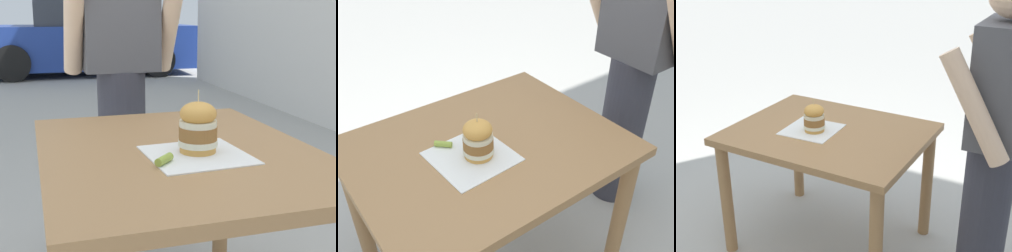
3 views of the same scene
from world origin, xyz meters
The scene contains 6 objects.
ground_plane centered at (0.00, 0.00, 0.00)m, with size 80.00×80.00×0.00m, color #ADAAA3.
patio_table centered at (0.00, 0.00, 0.63)m, with size 0.86×1.09×0.76m.
serving_paper centered at (0.03, -0.09, 0.76)m, with size 0.30×0.30×0.00m, color white.
sandwich centered at (0.05, -0.07, 0.84)m, with size 0.12×0.12×0.19m.
pickle_spear centered at (-0.09, -0.15, 0.77)m, with size 0.02×0.02×0.07m, color #8EA83D.
diner_across_table centered at (0.00, 0.91, 0.88)m, with size 0.55×0.35×1.69m.
Camera 3 is at (2.10, 1.27, 1.82)m, focal length 50.00 mm.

